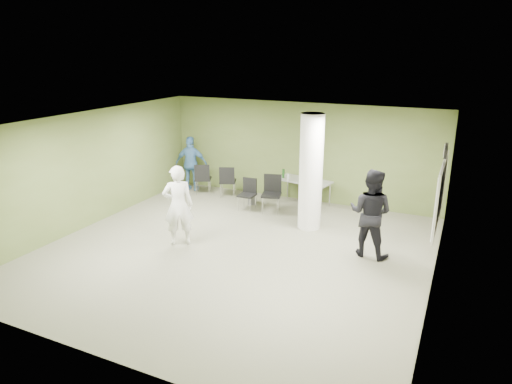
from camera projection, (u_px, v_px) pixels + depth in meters
The scene contains 17 objects.
floor at pixel (236, 251), 9.93m from camera, with size 8.00×8.00×0.00m, color #5A5947.
ceiling at pixel (234, 123), 9.09m from camera, with size 8.00×8.00×0.00m, color white.
wall_back at pixel (300, 152), 12.97m from camera, with size 8.00×0.02×2.80m, color #4F5D2C.
wall_left at pixel (89, 169), 11.12m from camera, with size 0.02×8.00×2.80m, color #4F5D2C.
wall_right_cream at pixel (439, 218), 7.90m from camera, with size 0.02×8.00×2.80m, color beige.
column at pixel (311, 172), 10.83m from camera, with size 0.56×0.56×2.80m, color silver.
whiteboard at pixel (440, 193), 8.93m from camera, with size 0.05×2.30×1.30m.
wall_clock at pixel (446, 151), 8.68m from camera, with size 0.06×0.32×0.32m.
folding_table at pixel (303, 182), 12.68m from camera, with size 1.62×0.93×0.97m.
wastebasket at pixel (252, 199), 12.89m from camera, with size 0.24×0.24×0.28m, color #4C4C4C.
chair_back_left at pixel (203, 177), 13.63m from camera, with size 0.62×0.62×0.94m.
chair_back_right at pixel (227, 179), 13.38m from camera, with size 0.60×0.60×0.93m.
chair_table_left at pixel (248, 192), 12.39m from camera, with size 0.43×0.43×0.85m.
chair_table_right at pixel (272, 190), 12.19m from camera, with size 0.61×0.61×1.00m.
woman_white at pixel (178, 206), 10.03m from camera, with size 0.66×0.44×1.82m, color silver.
man_black at pixel (370, 213), 9.48m from camera, with size 0.92×0.71×1.88m, color black.
man_blue at pixel (191, 164), 13.94m from camera, with size 0.99×0.41×1.69m, color teal.
Camera 1 is at (4.25, -8.04, 4.22)m, focal length 32.00 mm.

